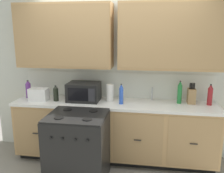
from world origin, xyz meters
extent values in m
plane|color=gray|center=(0.00, 0.00, 0.00)|extent=(8.00, 8.00, 0.00)
cube|color=silver|center=(0.00, 0.62, 1.29)|extent=(4.23, 0.05, 2.58)
cube|color=silver|center=(0.00, 0.60, 1.13)|extent=(3.03, 0.01, 0.40)
cube|color=tan|center=(-0.78, 0.43, 1.91)|extent=(1.46, 0.34, 0.95)
cube|color=#A58052|center=(-0.78, 0.26, 1.91)|extent=(1.43, 0.01, 0.89)
cube|color=tan|center=(0.78, 0.43, 1.91)|extent=(1.46, 0.34, 0.95)
cube|color=#A58052|center=(0.78, 0.26, 1.91)|extent=(1.43, 0.01, 0.89)
cube|color=black|center=(0.00, 0.33, 0.05)|extent=(2.97, 0.48, 0.10)
cube|color=tan|center=(0.00, 0.30, 0.50)|extent=(3.03, 0.60, 0.79)
cube|color=#A88354|center=(-1.13, 0.00, 0.50)|extent=(0.70, 0.01, 0.73)
cube|color=black|center=(-1.13, -0.02, 0.49)|extent=(0.10, 0.01, 0.01)
cube|color=#A88354|center=(-0.38, 0.00, 0.50)|extent=(0.70, 0.01, 0.73)
cube|color=black|center=(-0.38, -0.02, 0.49)|extent=(0.10, 0.01, 0.01)
cube|color=#A88354|center=(0.38, 0.00, 0.50)|extent=(0.70, 0.01, 0.73)
cube|color=black|center=(0.38, -0.02, 0.49)|extent=(0.10, 0.01, 0.01)
cube|color=#A88354|center=(1.13, 0.00, 0.50)|extent=(0.70, 0.01, 0.73)
cube|color=black|center=(1.13, -0.02, 0.49)|extent=(0.10, 0.01, 0.01)
cube|color=white|center=(0.00, 0.30, 0.91)|extent=(3.06, 0.63, 0.04)
cube|color=#A8AAAF|center=(0.56, 0.33, 0.92)|extent=(0.56, 0.38, 0.02)
cube|color=black|center=(-0.39, -0.33, 0.46)|extent=(0.76, 0.66, 0.92)
cube|color=black|center=(-0.39, -0.33, 0.93)|extent=(0.74, 0.65, 0.02)
cylinder|color=black|center=(-0.57, -0.49, 0.94)|extent=(0.12, 0.12, 0.01)
cylinder|color=black|center=(-0.21, -0.49, 0.94)|extent=(0.12, 0.12, 0.01)
cylinder|color=black|center=(-0.57, -0.17, 0.94)|extent=(0.12, 0.12, 0.01)
cylinder|color=black|center=(-0.21, -0.17, 0.94)|extent=(0.12, 0.12, 0.01)
cylinder|color=black|center=(-0.61, -0.67, 0.75)|extent=(0.03, 0.02, 0.03)
cylinder|color=black|center=(-0.47, -0.67, 0.75)|extent=(0.03, 0.02, 0.03)
cylinder|color=black|center=(-0.31, -0.67, 0.75)|extent=(0.03, 0.02, 0.03)
cylinder|color=black|center=(-0.17, -0.67, 0.75)|extent=(0.03, 0.02, 0.03)
cube|color=black|center=(-0.47, 0.33, 1.07)|extent=(0.48, 0.36, 0.28)
cube|color=black|center=(-0.51, 0.14, 1.07)|extent=(0.31, 0.01, 0.19)
cube|color=#28282D|center=(-0.31, 0.14, 1.07)|extent=(0.10, 0.01, 0.19)
cube|color=white|center=(-1.16, 0.23, 1.03)|extent=(0.28, 0.18, 0.19)
cube|color=black|center=(-1.21, 0.23, 1.12)|extent=(0.02, 0.13, 0.01)
cube|color=black|center=(-1.11, 0.23, 1.12)|extent=(0.02, 0.13, 0.01)
cube|color=#9C794E|center=(1.13, 0.42, 1.04)|extent=(0.11, 0.14, 0.22)
cylinder|color=black|center=(1.10, 0.41, 1.20)|extent=(0.02, 0.02, 0.09)
cylinder|color=black|center=(1.12, 0.41, 1.20)|extent=(0.02, 0.02, 0.09)
cylinder|color=black|center=(1.14, 0.41, 1.20)|extent=(0.02, 0.02, 0.09)
cylinder|color=black|center=(1.16, 0.41, 1.20)|extent=(0.02, 0.02, 0.09)
cylinder|color=#B2B5BA|center=(0.56, 0.51, 1.03)|extent=(0.02, 0.02, 0.20)
cylinder|color=white|center=(-0.07, 0.36, 1.06)|extent=(0.12, 0.12, 0.26)
cylinder|color=maroon|center=(1.38, 0.38, 1.06)|extent=(0.07, 0.07, 0.25)
cone|color=maroon|center=(1.38, 0.38, 1.21)|extent=(0.06, 0.06, 0.06)
cylinder|color=black|center=(1.38, 0.38, 1.23)|extent=(0.03, 0.03, 0.02)
cylinder|color=#237A38|center=(0.96, 0.40, 1.07)|extent=(0.07, 0.07, 0.27)
cone|color=#237A38|center=(0.96, 0.40, 1.24)|extent=(0.06, 0.06, 0.07)
cylinder|color=black|center=(0.96, 0.40, 1.26)|extent=(0.02, 0.02, 0.02)
cylinder|color=blue|center=(0.11, 0.23, 1.06)|extent=(0.06, 0.06, 0.24)
cone|color=blue|center=(0.11, 0.23, 1.21)|extent=(0.05, 0.05, 0.06)
cylinder|color=black|center=(0.11, 0.23, 1.23)|extent=(0.02, 0.02, 0.02)
cylinder|color=black|center=(-0.89, 0.25, 1.03)|extent=(0.08, 0.08, 0.19)
cone|color=black|center=(-0.89, 0.25, 1.15)|extent=(0.07, 0.07, 0.05)
cylinder|color=black|center=(-0.89, 0.25, 1.17)|extent=(0.03, 0.03, 0.02)
cylinder|color=#663384|center=(-1.40, 0.35, 1.05)|extent=(0.08, 0.08, 0.23)
cone|color=#663384|center=(-1.40, 0.35, 1.19)|extent=(0.07, 0.07, 0.06)
cylinder|color=black|center=(-1.40, 0.35, 1.21)|extent=(0.03, 0.03, 0.02)
camera|label=1|loc=(0.50, -3.17, 1.99)|focal=38.92mm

